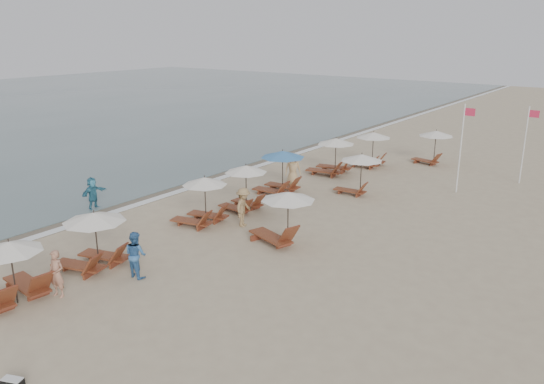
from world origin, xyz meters
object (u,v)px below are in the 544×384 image
Objects in this scene: lounger_station_4 at (279,172)px; flag_pole_near at (462,145)px; inland_station_1 at (358,168)px; duffel_bag at (13,383)px; inland_station_0 at (279,214)px; lounger_station_2 at (201,202)px; inland_station_2 at (432,142)px; lounger_station_1 at (93,241)px; lounger_station_3 at (243,187)px; beachgoer_near at (57,274)px; beachgoer_far_b at (293,169)px; lounger_station_0 at (9,274)px; lounger_station_6 at (370,149)px; beachgoer_mid_a at (136,254)px; waterline_walker at (93,193)px; lounger_station_5 at (331,157)px; beachgoer_mid_b at (243,207)px.

lounger_station_4 is 0.55× the size of flag_pole_near.
inland_station_1 reaches higher than duffel_bag.
lounger_station_4 is at bearing -142.61° from flag_pole_near.
inland_station_1 is (-0.66, 8.07, 0.22)m from inland_station_0.
inland_station_2 is (4.21, 17.35, 0.41)m from lounger_station_2.
lounger_station_3 is at bearing 88.62° from lounger_station_1.
inland_station_1 is 16.40m from beachgoer_near.
beachgoer_far_b is at bearing 92.01° from lounger_station_2.
inland_station_2 is 0.54× the size of flag_pole_near.
inland_station_2 reaches higher than lounger_station_0.
lounger_station_6 is 1.58× the size of beachgoer_near.
beachgoer_far_b is (-4.48, -9.60, -0.51)m from inland_station_2.
lounger_station_3 is at bearing 106.40° from duffel_bag.
inland_station_1 is 1.48× the size of beachgoer_mid_a.
beachgoer_near is at bearing 47.76° from lounger_station_0.
lounger_station_2 is at bearing -177.10° from inland_station_0.
lounger_station_4 reaches higher than lounger_station_0.
beachgoer_mid_a is (1.90, -5.37, -0.19)m from lounger_station_2.
inland_station_0 is (4.19, 0.21, 0.22)m from lounger_station_2.
waterline_walker is at bearing 125.26° from beachgoer_near.
lounger_station_5 is at bearing 89.66° from lounger_station_1.
lounger_station_2 is at bearing -113.03° from inland_station_1.
beachgoer_mid_b is at bearing 164.08° from inland_station_0.
lounger_station_4 is at bearing -91.82° from lounger_station_5.
lounger_station_5 is (0.19, 20.23, 0.10)m from lounger_station_0.
duffel_bag is (4.41, -11.37, -0.90)m from lounger_station_2.
lounger_station_6 is (1.15, 20.14, 0.05)m from lounger_station_1.
lounger_station_0 is at bearing -93.05° from lounger_station_6.
inland_station_0 is 1.54× the size of beachgoer_far_b.
beachgoer_mid_b is 12.66m from flag_pole_near.
inland_station_0 is 0.60× the size of flag_pole_near.
lounger_station_0 is at bearing -90.53° from lounger_station_5.
lounger_station_5 is at bearing 80.40° from beachgoer_near.
lounger_station_4 reaches higher than duffel_bag.
beachgoer_mid_b is (1.70, 0.92, -0.15)m from lounger_station_2.
inland_station_1 is 4.34× the size of duffel_bag.
duffel_bag is (3.43, -3.47, -0.66)m from beachgoer_near.
lounger_station_2 is 1.94m from beachgoer_mid_b.
beachgoer_near is at bearing -98.93° from inland_station_1.
beachgoer_mid_b is (-2.51, -16.43, -0.56)m from inland_station_2.
lounger_station_4 reaches higher than waterline_walker.
lounger_station_2 is 1.46× the size of beachgoer_mid_a.
waterline_walker reaches higher than duffel_bag.
beachgoer_near is at bearing 134.68° from duffel_bag.
lounger_station_4 is 11.52m from beachgoer_mid_a.
lounger_station_6 is at bearing 97.04° from duffel_bag.
inland_station_0 is (4.00, -11.04, 0.23)m from lounger_station_5.
inland_station_0 is 2.61m from beachgoer_mid_b.
lounger_station_2 reaches higher than inland_station_0.
lounger_station_2 is 7.75m from beachgoer_far_b.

